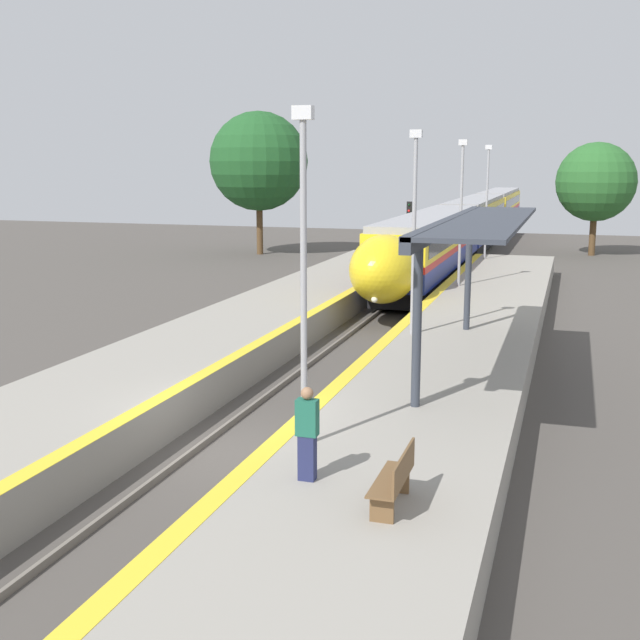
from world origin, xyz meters
TOP-DOWN VIEW (x-y plane):
  - ground_plane at (0.00, 0.00)m, footprint 120.00×120.00m
  - rail_left at (-0.72, 0.00)m, footprint 0.08×90.00m
  - rail_right at (0.72, 0.00)m, footprint 0.08×90.00m
  - train at (0.00, 42.95)m, footprint 2.75×60.10m
  - platform_right at (3.78, 0.00)m, footprint 4.46×64.00m
  - platform_left at (-3.69, 0.00)m, footprint 4.27×64.00m
  - platform_bench at (4.56, -4.02)m, footprint 0.44×1.53m
  - person_waiting at (2.91, -3.38)m, footprint 0.36×0.22m
  - railway_signal at (-2.08, 30.22)m, footprint 0.28×0.28m
  - lamppost_near at (2.32, -1.79)m, footprint 0.36×0.20m
  - lamppost_mid at (2.32, 8.70)m, footprint 0.36×0.20m
  - lamppost_far at (2.32, 19.19)m, footprint 0.36×0.20m
  - lamppost_farthest at (2.32, 29.68)m, footprint 0.36×0.20m
  - station_canopy at (4.43, 5.58)m, footprint 2.02×11.65m
  - background_tree_left at (-13.92, 36.78)m, footprint 6.76×6.76m
  - background_tree_right at (8.24, 42.94)m, footprint 5.35×5.35m

SIDE VIEW (x-z plane):
  - ground_plane at x=0.00m, z-range 0.00..0.00m
  - rail_left at x=-0.72m, z-range 0.00..0.15m
  - rail_right at x=0.72m, z-range 0.00..0.15m
  - platform_right at x=3.78m, z-range 0.00..1.05m
  - platform_left at x=-3.69m, z-range 0.00..1.05m
  - platform_bench at x=4.56m, z-range 1.07..1.96m
  - person_waiting at x=2.91m, z-range 1.07..2.68m
  - train at x=0.00m, z-range 0.28..4.01m
  - railway_signal at x=-2.08m, z-range 0.47..4.58m
  - lamppost_near at x=2.32m, z-range 1.44..7.64m
  - lamppost_mid at x=2.32m, z-range 1.44..7.64m
  - lamppost_far at x=2.32m, z-range 1.44..7.64m
  - lamppost_farthest at x=2.32m, z-range 1.44..7.64m
  - station_canopy at x=4.43m, z-range 2.71..6.53m
  - background_tree_right at x=8.24m, z-range 1.16..8.85m
  - background_tree_left at x=-13.92m, z-range 1.50..11.28m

